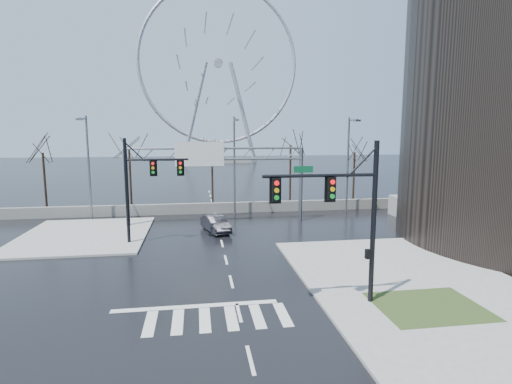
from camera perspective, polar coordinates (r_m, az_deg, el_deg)
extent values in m
plane|color=black|center=(23.22, -3.55, -12.66)|extent=(260.00, 260.00, 0.00)
cube|color=gray|center=(19.16, 32.77, -18.52)|extent=(12.00, 12.00, 0.15)
cube|color=gray|center=(27.67, 17.46, -9.39)|extent=(12.00, 10.00, 0.15)
cube|color=gray|center=(35.79, -23.27, -5.67)|extent=(10.00, 12.00, 0.15)
cube|color=#273917|center=(21.44, 23.43, -14.74)|extent=(5.00, 4.00, 0.02)
cube|color=slate|center=(42.36, -5.95, -2.28)|extent=(52.00, 0.50, 1.10)
cylinder|color=black|center=(19.95, 16.42, -4.49)|extent=(0.24, 0.24, 8.00)
cylinder|color=black|center=(18.59, 9.15, 2.33)|extent=(5.40, 0.16, 0.16)
cube|color=black|center=(18.68, 10.71, 0.46)|extent=(0.35, 0.28, 1.05)
cube|color=black|center=(17.99, 2.87, 0.30)|extent=(0.35, 0.28, 1.05)
cylinder|color=black|center=(31.33, -17.97, 0.01)|extent=(0.24, 0.24, 8.00)
cylinder|color=black|center=(30.80, -13.93, 4.53)|extent=(4.60, 0.16, 0.16)
cube|color=black|center=(30.72, -14.48, 3.37)|extent=(0.35, 0.28, 1.05)
cube|color=black|center=(30.58, -10.74, 3.47)|extent=(0.35, 0.28, 1.05)
cylinder|color=slate|center=(37.43, -17.98, 0.53)|extent=(0.36, 0.36, 7.00)
cylinder|color=slate|center=(38.21, 6.41, 1.04)|extent=(0.36, 0.36, 7.00)
cylinder|color=slate|center=(36.68, -5.73, 6.23)|extent=(16.00, 0.20, 0.20)
cylinder|color=slate|center=(36.72, -5.71, 4.68)|extent=(16.00, 0.20, 0.20)
cube|color=#0A4C28|center=(36.50, -8.07, 5.40)|extent=(4.20, 0.10, 2.00)
cube|color=silver|center=(36.44, -8.07, 5.39)|extent=(4.40, 0.02, 2.20)
cylinder|color=slate|center=(41.50, -22.76, 3.10)|extent=(0.20, 0.20, 10.00)
cylinder|color=slate|center=(40.33, -23.52, 9.62)|extent=(0.12, 2.20, 0.12)
cube|color=slate|center=(39.36, -23.88, 9.50)|extent=(0.50, 0.70, 0.18)
cylinder|color=slate|center=(40.43, -3.11, 3.61)|extent=(0.20, 0.20, 10.00)
cylinder|color=slate|center=(39.22, -3.01, 10.34)|extent=(0.12, 2.20, 0.12)
cube|color=slate|center=(38.22, -2.86, 10.25)|extent=(0.50, 0.70, 0.18)
cylinder|color=slate|center=(43.25, 12.96, 3.72)|extent=(0.20, 0.20, 10.00)
cylinder|color=slate|center=(42.13, 13.72, 9.98)|extent=(0.12, 2.20, 0.12)
cube|color=slate|center=(41.20, 14.25, 9.87)|extent=(0.50, 0.70, 0.18)
cylinder|color=black|center=(48.66, -27.93, 1.26)|extent=(0.24, 0.24, 6.30)
cylinder|color=black|center=(45.93, -17.51, 1.77)|extent=(0.24, 0.24, 6.75)
cylinder|color=black|center=(46.46, -6.26, 1.62)|extent=(0.24, 0.24, 5.85)
cylinder|color=black|center=(46.64, 4.91, 2.38)|extent=(0.24, 0.24, 7.02)
cylinder|color=black|center=(49.63, 13.79, 2.01)|extent=(0.24, 0.24, 6.12)
cube|color=gray|center=(117.07, -5.24, 4.46)|extent=(18.00, 6.00, 1.00)
torus|color=#B2B2B7|center=(118.46, -5.42, 17.85)|extent=(45.00, 1.00, 45.00)
cylinder|color=#B2B2B7|center=(118.46, -5.42, 17.85)|extent=(2.40, 1.50, 2.40)
cylinder|color=#B2B2B7|center=(116.74, -8.82, 11.02)|extent=(8.28, 1.20, 28.82)
cylinder|color=#B2B2B7|center=(117.56, -1.85, 11.09)|extent=(8.28, 1.20, 28.82)
imported|color=black|center=(34.35, -5.79, -4.52)|extent=(2.60, 4.48, 1.40)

